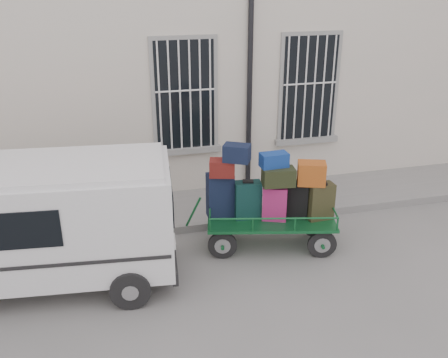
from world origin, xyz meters
TOP-DOWN VIEW (x-y plane):
  - ground at (0.00, 0.00)m, footprint 80.00×80.00m
  - building at (0.00, 5.50)m, footprint 24.00×5.15m
  - sidewalk at (0.00, 2.20)m, footprint 24.00×1.70m
  - luggage_cart at (0.59, 0.53)m, footprint 2.66×1.49m
  - van at (-3.11, 0.31)m, footprint 4.13×2.14m

SIDE VIEW (x-z plane):
  - ground at x=0.00m, z-range 0.00..0.00m
  - sidewalk at x=0.00m, z-range 0.00..0.15m
  - luggage_cart at x=0.59m, z-range -0.04..1.91m
  - van at x=-3.11m, z-range 0.15..2.15m
  - building at x=0.00m, z-range 0.00..6.00m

